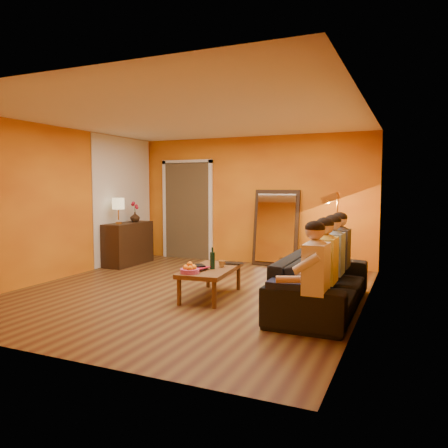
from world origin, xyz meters
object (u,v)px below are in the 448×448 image
at_px(table_lamp, 118,211).
at_px(sofa, 322,282).
at_px(wine_bottle, 212,258).
at_px(person_mid_right, 334,261).
at_px(vase, 135,217).
at_px(floor_lamp, 337,236).
at_px(person_mid_left, 326,269).
at_px(coffee_table, 211,282).
at_px(tumbler, 222,264).
at_px(mirror_frame, 276,228).
at_px(sideboard, 128,244).
at_px(person_far_left, 316,278).
at_px(person_far_right, 340,255).
at_px(laptop, 232,264).
at_px(dog, 319,293).

bearing_deg(table_lamp, sofa, -17.49).
xyz_separation_m(sofa, wine_bottle, (-1.52, -0.11, 0.23)).
relative_size(person_mid_right, vase, 5.93).
relative_size(floor_lamp, person_mid_left, 1.18).
distance_m(coffee_table, tumbler, 0.31).
distance_m(mirror_frame, table_lamp, 3.13).
xyz_separation_m(mirror_frame, sideboard, (-2.79, -1.08, -0.34)).
relative_size(person_mid_left, tumbler, 11.32).
distance_m(coffee_table, person_mid_right, 1.76).
relative_size(floor_lamp, person_far_left, 1.18).
height_order(person_mid_left, tumbler, person_mid_left).
bearing_deg(sofa, coffee_table, 92.25).
bearing_deg(person_mid_left, sideboard, 154.48).
bearing_deg(person_mid_right, tumbler, -178.49).
height_order(person_far_right, vase, person_far_right).
height_order(table_lamp, sofa, table_lamp).
distance_m(person_far_left, laptop, 2.00).
xyz_separation_m(mirror_frame, sofa, (1.45, -2.72, -0.42)).
distance_m(table_lamp, laptop, 3.11).
xyz_separation_m(dog, laptop, (-1.45, 0.75, 0.13)).
bearing_deg(person_mid_right, person_far_left, -90.00).
distance_m(sofa, person_far_left, 1.04).
height_order(sideboard, wine_bottle, sideboard).
bearing_deg(floor_lamp, person_mid_left, -80.99).
bearing_deg(person_far_right, person_mid_right, -90.00).
xyz_separation_m(mirror_frame, floor_lamp, (1.31, -0.69, -0.04)).
xyz_separation_m(mirror_frame, laptop, (0.06, -2.43, -0.33)).
distance_m(mirror_frame, dog, 3.55).
bearing_deg(laptop, sofa, -18.88).
bearing_deg(tumbler, table_lamp, 155.37).
distance_m(mirror_frame, sideboard, 3.01).
height_order(person_mid_left, person_far_right, same).
distance_m(person_far_right, tumbler, 1.70).
height_order(sideboard, tumbler, sideboard).
xyz_separation_m(floor_lamp, person_far_left, (0.27, -3.03, -0.11)).
relative_size(table_lamp, dog, 0.84).
relative_size(table_lamp, person_mid_left, 0.42).
xyz_separation_m(sofa, person_far_right, (0.13, 0.65, 0.27)).
distance_m(person_mid_left, vase, 4.97).
height_order(table_lamp, coffee_table, table_lamp).
bearing_deg(floor_lamp, laptop, -122.96).
relative_size(coffee_table, vase, 5.93).
bearing_deg(floor_lamp, vase, -175.31).
relative_size(sofa, person_mid_left, 1.93).
bearing_deg(sideboard, person_mid_right, -19.37).
bearing_deg(person_far_right, vase, 164.20).
height_order(dog, person_far_left, person_far_left).
relative_size(mirror_frame, sofa, 0.64).
distance_m(dog, person_far_left, 0.62).
bearing_deg(wine_bottle, table_lamp, 151.95).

